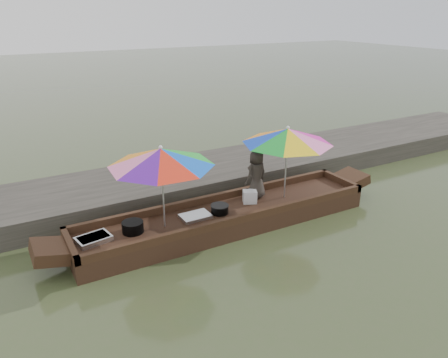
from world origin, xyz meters
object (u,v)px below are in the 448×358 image
boat_hull (226,219)px  cooking_pot (133,227)px  supply_bag (250,197)px  tray_crayfish (94,239)px  charcoal_grill (220,209)px  tray_scallop (195,216)px  umbrella_bow (163,187)px  vendor (256,174)px  umbrella_stern (286,163)px

boat_hull → cooking_pot: (-1.89, 0.07, 0.28)m
supply_bag → tray_crayfish: bearing=-179.0°
cooking_pot → boat_hull: bearing=-2.0°
cooking_pot → supply_bag: size_ratio=1.37×
tray_crayfish → charcoal_grill: bearing=-2.0°
tray_scallop → supply_bag: 1.29m
cooking_pot → umbrella_bow: umbrella_bow is taller
charcoal_grill → vendor: vendor is taller
tray_crayfish → charcoal_grill: size_ratio=1.69×
tray_scallop → umbrella_stern: bearing=-1.1°
cooking_pot → tray_scallop: size_ratio=0.68×
cooking_pot → charcoal_grill: bearing=-2.7°
cooking_pot → vendor: bearing=4.3°
boat_hull → supply_bag: bearing=11.5°
tray_scallop → umbrella_bow: size_ratio=0.30×
umbrella_bow → umbrella_stern: size_ratio=1.02×
boat_hull → umbrella_bow: umbrella_bow is taller
tray_crayfish → umbrella_bow: (1.28, -0.07, 0.73)m
cooking_pot → supply_bag: 2.52m
cooking_pot → charcoal_grill: 1.73m
cooking_pot → umbrella_bow: 0.89m
umbrella_stern → vendor: bearing=152.9°
tray_crayfish → supply_bag: 3.22m
boat_hull → cooking_pot: 1.91m
umbrella_stern → tray_scallop: bearing=178.9°
umbrella_bow → cooking_pot: bearing=173.5°
tray_scallop → boat_hull: bearing=-3.5°
tray_scallop → charcoal_grill: (0.50, -0.05, 0.05)m
boat_hull → umbrella_bow: 1.62m
tray_crayfish → tray_scallop: size_ratio=1.00×
cooking_pot → supply_bag: bearing=1.4°
boat_hull → tray_crayfish: tray_crayfish is taller
supply_bag → vendor: size_ratio=0.26×
charcoal_grill → supply_bag: supply_bag is taller
tray_scallop → vendor: bearing=8.7°
tray_crayfish → vendor: bearing=3.4°
cooking_pot → tray_crayfish: bearing=179.5°
boat_hull → tray_crayfish: 2.60m
vendor → cooking_pot: bearing=-6.5°
vendor → umbrella_stern: size_ratio=0.58×
umbrella_bow → umbrella_stern: (2.72, 0.00, 0.00)m
umbrella_stern → umbrella_bow: bearing=180.0°
supply_bag → umbrella_stern: bearing=-9.1°
supply_bag → umbrella_stern: 1.03m
supply_bag → boat_hull: bearing=-168.5°
boat_hull → supply_bag: (0.62, 0.13, 0.30)m
vendor → umbrella_bow: size_ratio=0.57×
vendor → charcoal_grill: bearing=4.9°
tray_crayfish → umbrella_bow: 1.48m
supply_bag → umbrella_bow: size_ratio=0.15×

